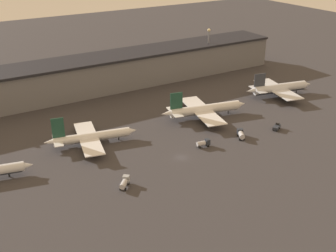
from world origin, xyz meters
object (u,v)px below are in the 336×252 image
at_px(airplane_2, 204,110).
at_px(airplane_3, 279,88).
at_px(service_vehicle_1, 277,127).
at_px(service_vehicle_4, 125,182).
at_px(service_vehicle_2, 241,134).
at_px(service_vehicle_0, 203,143).
at_px(airplane_1, 91,137).

xyz_separation_m(airplane_2, airplane_3, (47.83, 2.52, 0.27)).
relative_size(service_vehicle_1, service_vehicle_4, 0.95).
relative_size(service_vehicle_2, service_vehicle_4, 1.11).
relative_size(airplane_2, service_vehicle_4, 7.27).
bearing_deg(service_vehicle_0, service_vehicle_1, 3.61).
distance_m(airplane_1, service_vehicle_1, 76.19).
bearing_deg(service_vehicle_4, service_vehicle_1, -42.92).
xyz_separation_m(airplane_2, service_vehicle_2, (0.29, -24.77, -1.82)).
xyz_separation_m(service_vehicle_0, service_vehicle_2, (17.29, -1.44, 0.09)).
height_order(airplane_1, service_vehicle_2, airplane_1).
bearing_deg(airplane_2, service_vehicle_2, -77.31).
xyz_separation_m(airplane_2, service_vehicle_1, (18.14, -26.43, -2.34)).
relative_size(service_vehicle_0, service_vehicle_4, 0.97).
xyz_separation_m(airplane_3, service_vehicle_1, (-29.69, -28.96, -2.61)).
bearing_deg(service_vehicle_2, airplane_2, 29.71).
relative_size(airplane_1, service_vehicle_0, 6.70).
xyz_separation_m(airplane_1, service_vehicle_2, (53.15, -25.92, -1.32)).
distance_m(airplane_3, service_vehicle_4, 108.68).
bearing_deg(airplane_2, airplane_1, -169.22).
distance_m(airplane_3, service_vehicle_2, 54.86).
height_order(airplane_1, service_vehicle_4, airplane_1).
height_order(service_vehicle_0, service_vehicle_4, service_vehicle_4).
bearing_deg(airplane_3, service_vehicle_4, -149.01).
distance_m(service_vehicle_1, service_vehicle_4, 73.34).
bearing_deg(service_vehicle_0, service_vehicle_2, 3.90).
relative_size(airplane_2, service_vehicle_2, 6.52).
distance_m(airplane_1, service_vehicle_4, 34.02).
height_order(airplane_3, service_vehicle_2, airplane_3).
bearing_deg(service_vehicle_2, service_vehicle_4, 127.30).
bearing_deg(service_vehicle_2, service_vehicle_0, 114.29).
bearing_deg(service_vehicle_4, airplane_2, -17.06).
bearing_deg(service_vehicle_4, airplane_1, 38.62).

